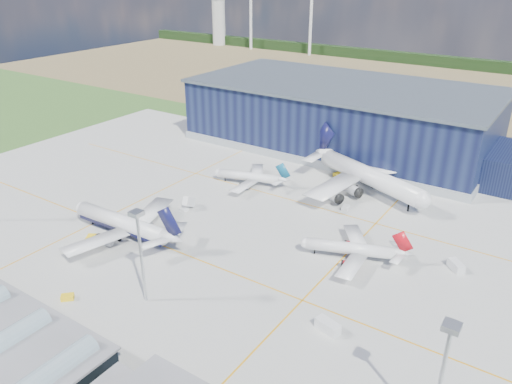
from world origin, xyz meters
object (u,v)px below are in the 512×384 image
light_mast_east (444,364)px  airliner_widebody (371,168)px  car_b (107,358)px  airstair (189,204)px  light_mast_center (140,242)px  gse_cart_a (346,208)px  airliner_navy (121,215)px  airliner_regional (249,172)px  gse_tug_b (68,297)px  gse_van_b (456,266)px  gse_tug_c (338,174)px  hangar (348,119)px  gse_van_a (328,326)px  airliner_red (351,243)px  gse_tug_a (91,239)px

light_mast_east → airliner_widebody: 96.67m
car_b → airstair: bearing=11.1°
car_b → light_mast_center: bearing=6.8°
gse_cart_a → car_b: bearing=-102.9°
airliner_navy → airliner_regional: airliner_navy is taller
light_mast_center → gse_tug_b: size_ratio=8.08×
gse_van_b → light_mast_east: bearing=-125.2°
gse_tug_c → gse_tug_b: bearing=-85.7°
hangar → gse_van_a: size_ratio=26.11×
airliner_red → gse_tug_a: (-63.42, -32.22, -3.97)m
light_mast_east → gse_tug_c: bearing=123.2°
light_mast_east → hangar: bearing=120.0°
gse_van_b → gse_tug_c: bearing=97.9°
light_mast_east → airstair: bearing=154.7°
gse_cart_a → gse_van_b: size_ratio=0.60×
light_mast_center → gse_cart_a: bearing=74.9°
light_mast_center → airliner_navy: bearing=146.3°
gse_tug_a → gse_cart_a: gse_tug_a is taller
airliner_widebody → gse_tug_b: 101.37m
gse_van_b → car_b: (-48.50, -70.86, -0.48)m
hangar → airliner_regional: 58.40m
car_b → gse_van_b: bearing=-50.3°
airliner_red → gse_tug_b: 70.46m
gse_cart_a → gse_tug_c: (-13.80, 23.34, 0.06)m
hangar → gse_van_b: (63.23, -71.95, -10.48)m
light_mast_center → airstair: 49.59m
gse_van_a → gse_van_b: (16.54, 39.04, -0.08)m
light_mast_center → gse_tug_b: (-15.24, -9.90, -14.82)m
gse_tug_a → airstair: (8.98, 31.19, 0.69)m
gse_cart_a → airliner_regional: bearing=175.5°
airliner_widebody → hangar: bearing=146.8°
light_mast_east → airliner_regional: (-83.19, 67.88, -10.84)m
light_mast_east → airliner_navy: light_mast_east is taller
airliner_regional → car_b: (25.73, -85.88, -3.94)m
airliner_red → airliner_widebody: bearing=-94.2°
airliner_navy → airliner_widebody: airliner_widebody is taller
airliner_widebody → airstair: airliner_widebody is taller
airliner_widebody → gse_tug_a: 90.88m
hangar → gse_cart_a: hangar is taller
hangar → gse_cart_a: size_ratio=48.92×
airliner_navy → airliner_widebody: size_ratio=0.74×
hangar → gse_tug_c: hangar is taller
gse_tug_c → airliner_regional: bearing=-118.1°
hangar → car_b: hangar is taller
gse_van_b → airliner_red: bearing=157.7°
airliner_red → gse_tug_a: size_ratio=7.59×
light_mast_east → gse_cart_a: bearing=124.1°
airliner_widebody → airliner_regional: size_ratio=1.96×
gse_tug_b → airstair: airstair is taller
airliner_red → gse_van_b: bearing=-177.7°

